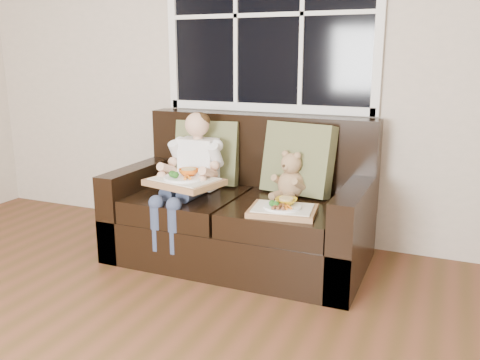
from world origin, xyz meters
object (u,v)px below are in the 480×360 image
at_px(tray_left, 185,180).
at_px(tray_right, 283,209).
at_px(child, 192,166).
at_px(loveseat, 243,213).
at_px(teddy_bear, 291,178).

distance_m(tray_left, tray_right, 0.70).
bearing_deg(tray_left, tray_right, 9.30).
relative_size(child, tray_left, 1.62).
bearing_deg(loveseat, tray_left, -138.26).
bearing_deg(tray_left, child, 113.71).
distance_m(teddy_bear, tray_right, 0.38).
height_order(teddy_bear, tray_left, teddy_bear).
height_order(child, tray_left, child).
distance_m(loveseat, teddy_bear, 0.42).
distance_m(loveseat, tray_left, 0.49).
xyz_separation_m(child, tray_left, (0.03, -0.15, -0.06)).
relative_size(loveseat, tray_right, 3.92).
bearing_deg(loveseat, tray_right, -38.92).
height_order(tray_left, tray_right, tray_left).
bearing_deg(tray_right, teddy_bear, 92.41).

